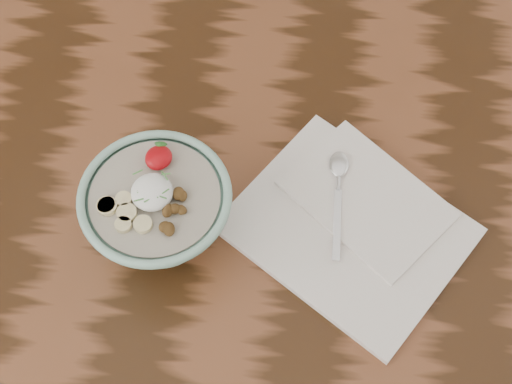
% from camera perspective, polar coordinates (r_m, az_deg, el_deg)
% --- Properties ---
extents(table, '(1.60, 0.90, 0.75)m').
position_cam_1_polar(table, '(1.04, 4.52, -3.85)').
color(table, '#321C0C').
rests_on(table, ground).
extents(breakfast_bowl, '(0.19, 0.19, 0.12)m').
position_cam_1_polar(breakfast_bowl, '(0.90, -7.83, -1.48)').
color(breakfast_bowl, '#8AB9A7').
rests_on(breakfast_bowl, table).
extents(napkin, '(0.36, 0.35, 0.02)m').
position_cam_1_polar(napkin, '(0.95, 7.71, -2.44)').
color(napkin, white).
rests_on(napkin, table).
extents(spoon, '(0.03, 0.16, 0.01)m').
position_cam_1_polar(spoon, '(0.96, 6.62, 1.05)').
color(spoon, silver).
rests_on(spoon, napkin).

